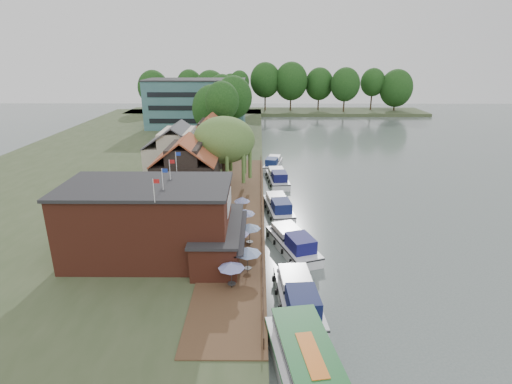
{
  "coord_description": "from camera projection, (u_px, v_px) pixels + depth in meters",
  "views": [
    {
      "loc": [
        -5.63,
        -35.4,
        19.59
      ],
      "look_at": [
        -6.0,
        12.0,
        3.0
      ],
      "focal_mm": 28.0,
      "sensor_mm": 36.0,
      "label": 1
    }
  ],
  "objects": [
    {
      "name": "quay_rail",
      "position": [
        262.0,
        207.0,
        49.3
      ],
      "size": [
        0.2,
        49.0,
        1.0
      ],
      "primitive_type": null,
      "color": "black",
      "rests_on": "land_bank"
    },
    {
      "name": "umbrella_5",
      "position": [
        242.0,
        206.0,
        47.47
      ],
      "size": [
        1.95,
        1.95,
        2.38
      ],
      "primitive_type": null,
      "color": "navy",
      "rests_on": "quay_deck"
    },
    {
      "name": "cruiser_1",
      "position": [
        293.0,
        240.0,
        41.38
      ],
      "size": [
        6.32,
        10.55,
        2.44
      ],
      "primitive_type": null,
      "rotation": [
        0.0,
        0.0,
        0.33
      ],
      "color": "white",
      "rests_on": "ground"
    },
    {
      "name": "bank_tree_1",
      "position": [
        213.0,
        114.0,
        85.02
      ],
      "size": [
        8.82,
        8.82,
        12.39
      ],
      "primitive_type": null,
      "color": "#143811",
      "rests_on": "land_bank"
    },
    {
      "name": "swan",
      "position": [
        323.0,
        345.0,
        27.99
      ],
      "size": [
        0.44,
        0.44,
        0.44
      ],
      "primitive_type": "sphere",
      "color": "white",
      "rests_on": "ground"
    },
    {
      "name": "land_bank",
      "position": [
        126.0,
        163.0,
        72.93
      ],
      "size": [
        50.0,
        140.0,
        1.0
      ],
      "primitive_type": "cube",
      "color": "#384728",
      "rests_on": "ground"
    },
    {
      "name": "pub",
      "position": [
        170.0,
        221.0,
        37.47
      ],
      "size": [
        20.0,
        11.0,
        7.3
      ],
      "primitive_type": null,
      "color": "maroon",
      "rests_on": "land_bank"
    },
    {
      "name": "cruiser_0",
      "position": [
        298.0,
        293.0,
        32.13
      ],
      "size": [
        4.19,
        10.66,
        2.55
      ],
      "primitive_type": null,
      "rotation": [
        0.0,
        0.0,
        0.08
      ],
      "color": "silver",
      "rests_on": "ground"
    },
    {
      "name": "ground",
      "position": [
        315.0,
        260.0,
        39.84
      ],
      "size": [
        260.0,
        260.0,
        0.0
      ],
      "primitive_type": "plane",
      "color": "#4E5A56",
      "rests_on": "ground"
    },
    {
      "name": "cottage_b",
      "position": [
        178.0,
        152.0,
        60.89
      ],
      "size": [
        9.6,
        8.6,
        8.5
      ],
      "primitive_type": null,
      "color": "beige",
      "rests_on": "land_bank"
    },
    {
      "name": "quay_deck",
      "position": [
        240.0,
        212.0,
        48.99
      ],
      "size": [
        6.0,
        50.0,
        0.1
      ],
      "primitive_type": "cube",
      "color": "#47301E",
      "rests_on": "land_bank"
    },
    {
      "name": "cottage_c",
      "position": [
        211.0,
        140.0,
        69.36
      ],
      "size": [
        7.6,
        7.6,
        8.5
      ],
      "primitive_type": null,
      "color": "black",
      "rests_on": "land_bank"
    },
    {
      "name": "umbrella_0",
      "position": [
        232.0,
        275.0,
        32.85
      ],
      "size": [
        2.22,
        2.22,
        2.38
      ],
      "primitive_type": null,
      "color": "#1B2498",
      "rests_on": "quay_deck"
    },
    {
      "name": "bank_tree_2",
      "position": [
        234.0,
        106.0,
        91.67
      ],
      "size": [
        8.43,
        8.43,
        13.83
      ],
      "primitive_type": null,
      "color": "#143811",
      "rests_on": "land_bank"
    },
    {
      "name": "willow",
      "position": [
        224.0,
        154.0,
        55.8
      ],
      "size": [
        8.6,
        8.6,
        10.43
      ],
      "primitive_type": null,
      "color": "#476B2D",
      "rests_on": "land_bank"
    },
    {
      "name": "hotel_block",
      "position": [
        196.0,
        103.0,
        103.71
      ],
      "size": [
        25.4,
        12.4,
        12.3
      ],
      "primitive_type": null,
      "color": "#38666B",
      "rests_on": "land_bank"
    },
    {
      "name": "cruiser_4",
      "position": [
        273.0,
        162.0,
        71.62
      ],
      "size": [
        4.46,
        9.26,
        2.11
      ],
      "primitive_type": null,
      "rotation": [
        0.0,
        0.0,
        -0.19
      ],
      "color": "white",
      "rests_on": "ground"
    },
    {
      "name": "cruiser_3",
      "position": [
        278.0,
        176.0,
        62.98
      ],
      "size": [
        4.08,
        10.01,
        2.36
      ],
      "primitive_type": null,
      "rotation": [
        0.0,
        0.0,
        0.1
      ],
      "color": "white",
      "rests_on": "ground"
    },
    {
      "name": "bank_tree_3",
      "position": [
        217.0,
        102.0,
        110.9
      ],
      "size": [
        7.8,
        7.8,
        11.44
      ],
      "primitive_type": null,
      "color": "#143811",
      "rests_on": "land_bank"
    },
    {
      "name": "cruiser_2",
      "position": [
        279.0,
        205.0,
        51.14
      ],
      "size": [
        4.48,
        10.09,
        2.36
      ],
      "primitive_type": null,
      "rotation": [
        0.0,
        0.0,
        0.14
      ],
      "color": "white",
      "rests_on": "ground"
    },
    {
      "name": "cottage_a",
      "position": [
        186.0,
        170.0,
        51.43
      ],
      "size": [
        8.6,
        7.6,
        8.5
      ],
      "primitive_type": null,
      "color": "black",
      "rests_on": "land_bank"
    },
    {
      "name": "umbrella_1",
      "position": [
        248.0,
        260.0,
        35.23
      ],
      "size": [
        2.42,
        2.42,
        2.38
      ],
      "primitive_type": null,
      "color": "#1B4796",
      "rests_on": "quay_deck"
    },
    {
      "name": "tour_boat",
      "position": [
        314.0,
        381.0,
        23.29
      ],
      "size": [
        5.72,
        13.63,
        2.88
      ],
      "primitive_type": null,
      "rotation": [
        0.0,
        0.0,
        0.15
      ],
      "color": "silver",
      "rests_on": "ground"
    },
    {
      "name": "bank_tree_0",
      "position": [
        222.0,
        118.0,
        75.84
      ],
      "size": [
        6.4,
        6.4,
        13.71
      ],
      "primitive_type": null,
      "color": "#143811",
      "rests_on": "land_bank"
    },
    {
      "name": "umbrella_3",
      "position": [
        250.0,
        234.0,
        40.17
      ],
      "size": [
        2.23,
        2.23,
        2.38
      ],
      "primitive_type": null,
      "color": "navy",
      "rests_on": "quay_deck"
    },
    {
      "name": "umbrella_4",
      "position": [
        244.0,
        219.0,
        43.83
      ],
      "size": [
        2.36,
        2.36,
        2.38
      ],
      "primitive_type": null,
      "color": "navy",
      "rests_on": "quay_deck"
    },
    {
      "name": "bank_tree_4",
      "position": [
        222.0,
        96.0,
        118.56
      ],
      "size": [
        8.36,
        8.36,
        12.76
      ],
      "primitive_type": null,
      "color": "#143811",
      "rests_on": "land_bank"
    },
    {
      "name": "umbrella_2",
      "position": [
        237.0,
        240.0,
        38.99
      ],
      "size": [
        2.43,
        2.43,
        2.38
      ],
      "primitive_type": null,
      "color": "navy",
      "rests_on": "quay_deck"
    },
    {
      "name": "bank_tree_5",
      "position": [
        240.0,
        92.0,
        126.63
      ],
      "size": [
        6.11,
        6.11,
        13.44
      ],
      "primitive_type": null,
      "color": "#143811",
      "rests_on": "land_bank"
    }
  ]
}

